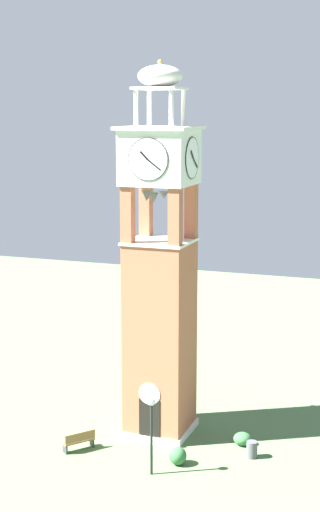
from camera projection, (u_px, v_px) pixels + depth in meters
name	position (u px, v px, depth m)	size (l,w,h in m)	color
ground	(160.00, 431.00, 40.13)	(80.00, 80.00, 0.00)	#517547
clock_tower	(160.00, 285.00, 38.72)	(3.57, 3.57, 18.57)	#AD5B42
park_bench	(79.00, 441.00, 37.83)	(1.32, 1.54, 0.95)	brown
lamp_post	(151.00, 421.00, 34.95)	(0.36, 0.36, 3.64)	black
trash_bin	(252.00, 450.00, 37.05)	(0.52, 0.52, 0.80)	#4C4C51
shrub_near_entry	(178.00, 456.00, 36.31)	(0.82, 0.82, 0.85)	#336638
shrub_left_of_tower	(242.00, 439.00, 38.48)	(0.89, 0.89, 0.63)	#336638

